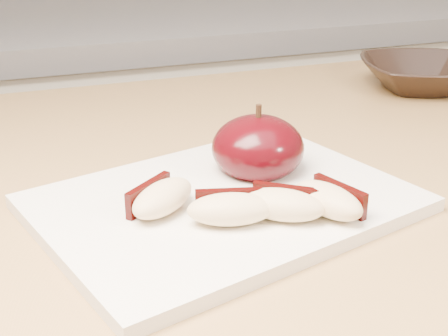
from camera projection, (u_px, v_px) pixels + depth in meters
name	position (u px, v px, depth m)	size (l,w,h in m)	color
back_cabinet	(137.00, 225.00, 1.38)	(2.40, 0.62, 0.94)	silver
cutting_board	(224.00, 203.00, 0.50)	(0.29, 0.21, 0.01)	white
apple_half	(258.00, 148.00, 0.54)	(0.10, 0.10, 0.07)	black
apple_wedge_a	(161.00, 197.00, 0.47)	(0.07, 0.06, 0.02)	beige
apple_wedge_b	(230.00, 208.00, 0.45)	(0.07, 0.05, 0.02)	beige
apple_wedge_c	(282.00, 204.00, 0.46)	(0.07, 0.06, 0.02)	beige
apple_wedge_d	(329.00, 200.00, 0.47)	(0.05, 0.07, 0.02)	beige
bowl	(422.00, 75.00, 0.82)	(0.16, 0.16, 0.04)	black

